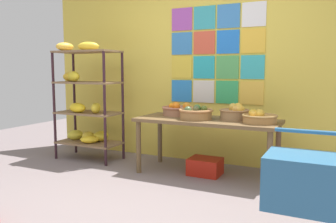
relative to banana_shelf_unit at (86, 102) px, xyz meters
name	(u,v)px	position (x,y,z in m)	size (l,w,h in m)	color
ground	(142,207)	(1.57, -1.17, -0.80)	(9.52, 9.52, 0.00)	slate
back_wall_with_art	(209,55)	(1.58, 0.62, 0.64)	(4.95, 0.07, 2.87)	gold
banana_shelf_unit	(86,102)	(0.00, 0.00, 0.00)	(0.89, 0.51, 1.62)	#311B22
display_table	(207,125)	(1.77, 0.02, -0.20)	(1.66, 0.68, 0.67)	brown
fruit_basket_back_left	(196,113)	(1.65, -0.05, -0.05)	(0.40, 0.40, 0.17)	#9D7141
fruit_basket_right	(177,110)	(1.30, 0.20, -0.06)	(0.39, 0.39, 0.17)	#A36C4E
fruit_basket_centre	(235,113)	(2.07, 0.14, -0.05)	(0.35, 0.35, 0.19)	#9F784E
fruit_basket_left	(259,117)	(2.38, -0.03, -0.06)	(0.38, 0.38, 0.15)	#A77841
produce_crate_under_table	(205,167)	(1.75, 0.02, -0.70)	(0.37, 0.30, 0.20)	#AD1D0F
shopping_cart	(314,187)	(3.02, -1.43, -0.32)	(0.62, 0.44, 0.82)	black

